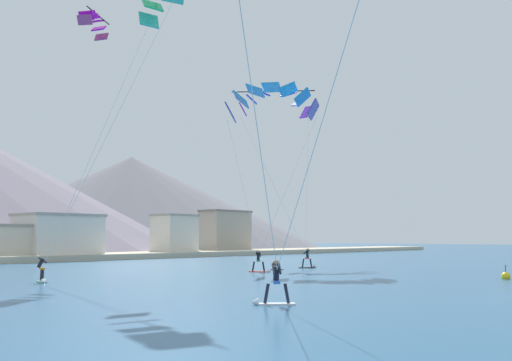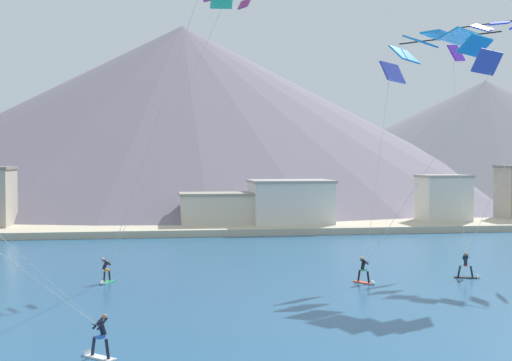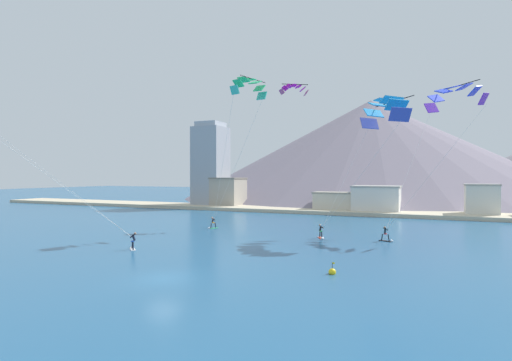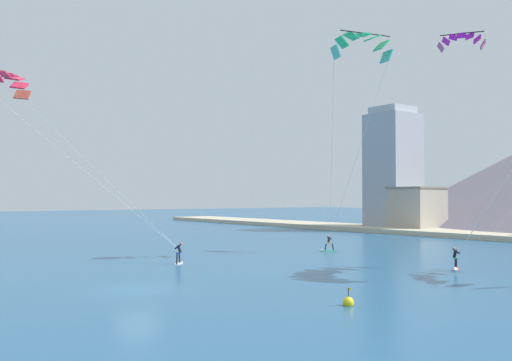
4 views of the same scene
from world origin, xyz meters
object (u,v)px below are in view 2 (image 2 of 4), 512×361
object	(u,v)px
kitesurfer_near_lead	(469,270)
kitesurfer_far_left	(97,343)
kitesurfer_near_trail	(105,276)
parafoil_kite_mid_center	(438,50)
kitesurfer_mid_center	(366,275)
parafoil_kite_near_lead	(501,36)

from	to	relation	value
kitesurfer_near_lead	kitesurfer_far_left	size ratio (longest dim) A/B	0.98
kitesurfer_near_trail	parafoil_kite_mid_center	bearing A→B (deg)	5.15
kitesurfer_near_lead	parafoil_kite_mid_center	xyz separation A→B (m)	(-0.69, 3.66, 15.00)
kitesurfer_mid_center	parafoil_kite_mid_center	size ratio (longest dim) A/B	0.11
parafoil_kite_mid_center	kitesurfer_far_left	bearing A→B (deg)	-139.32
kitesurfer_mid_center	kitesurfer_far_left	xyz separation A→B (m)	(-15.60, -14.51, 0.05)
kitesurfer_mid_center	parafoil_kite_near_lead	distance (m)	25.02
kitesurfer_mid_center	parafoil_kite_mid_center	bearing A→B (deg)	34.78
kitesurfer_mid_center	parafoil_kite_mid_center	distance (m)	17.05
kitesurfer_near_trail	parafoil_kite_mid_center	world-z (taller)	parafoil_kite_mid_center
kitesurfer_mid_center	kitesurfer_far_left	bearing A→B (deg)	-137.08
kitesurfer_mid_center	parafoil_kite_near_lead	bearing A→B (deg)	36.67
kitesurfer_far_left	parafoil_kite_mid_center	xyz separation A→B (m)	(22.25, 19.13, 14.96)
kitesurfer_far_left	parafoil_kite_mid_center	world-z (taller)	parafoil_kite_mid_center
kitesurfer_far_left	kitesurfer_mid_center	bearing A→B (deg)	42.92
kitesurfer_near_lead	kitesurfer_mid_center	size ratio (longest dim) A/B	1.00
kitesurfer_near_lead	parafoil_kite_near_lead	size ratio (longest dim) A/B	0.10
kitesurfer_near_lead	parafoil_kite_near_lead	world-z (taller)	parafoil_kite_near_lead
kitesurfer_near_lead	parafoil_kite_mid_center	size ratio (longest dim) A/B	0.12
kitesurfer_far_left	parafoil_kite_near_lead	xyz separation A→B (m)	(30.14, 25.34, 17.19)
kitesurfer_mid_center	parafoil_kite_mid_center	xyz separation A→B (m)	(6.65, 4.62, 15.00)
kitesurfer_far_left	kitesurfer_near_trail	bearing A→B (deg)	92.46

